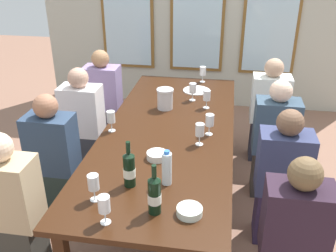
% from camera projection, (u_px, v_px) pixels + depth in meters
% --- Properties ---
extents(ground_plane, '(12.00, 12.00, 0.00)m').
position_uv_depth(ground_plane, '(169.00, 202.00, 3.43)').
color(ground_plane, '#8A614D').
extents(back_wall_with_windows, '(4.25, 0.10, 2.90)m').
position_uv_depth(back_wall_with_windows, '(198.00, 0.00, 4.90)').
color(back_wall_with_windows, '#B6B5A4').
rests_on(back_wall_with_windows, ground).
extents(dining_table, '(1.05, 2.63, 0.74)m').
position_uv_depth(dining_table, '(169.00, 136.00, 3.13)').
color(dining_table, '#341B0C').
rests_on(dining_table, ground).
extents(white_plate_0, '(0.28, 0.28, 0.01)m').
position_uv_depth(white_plate_0, '(196.00, 90.00, 3.90)').
color(white_plate_0, white).
rests_on(white_plate_0, dining_table).
extents(metal_pitcher, '(0.16, 0.16, 0.19)m').
position_uv_depth(metal_pitcher, '(165.00, 99.00, 3.45)').
color(metal_pitcher, silver).
rests_on(metal_pitcher, dining_table).
extents(wine_bottle_0, '(0.08, 0.08, 0.31)m').
position_uv_depth(wine_bottle_0, '(155.00, 195.00, 2.11)').
color(wine_bottle_0, black).
rests_on(wine_bottle_0, dining_table).
extents(wine_bottle_1, '(0.08, 0.08, 0.31)m').
position_uv_depth(wine_bottle_1, '(129.00, 169.00, 2.34)').
color(wine_bottle_1, black).
rests_on(wine_bottle_1, dining_table).
extents(tasting_bowl_0, '(0.15, 0.15, 0.05)m').
position_uv_depth(tasting_bowl_0, '(190.00, 211.00, 2.13)').
color(tasting_bowl_0, white).
rests_on(tasting_bowl_0, dining_table).
extents(tasting_bowl_1, '(0.15, 0.15, 0.05)m').
position_uv_depth(tasting_bowl_1, '(157.00, 155.00, 2.68)').
color(tasting_bowl_1, white).
rests_on(tasting_bowl_1, dining_table).
extents(water_bottle, '(0.06, 0.06, 0.24)m').
position_uv_depth(water_bottle, '(167.00, 168.00, 2.36)').
color(water_bottle, white).
rests_on(water_bottle, dining_table).
extents(wine_glass_0, '(0.07, 0.07, 0.17)m').
position_uv_depth(wine_glass_0, '(111.00, 117.00, 3.03)').
color(wine_glass_0, white).
rests_on(wine_glass_0, dining_table).
extents(wine_glass_1, '(0.07, 0.07, 0.17)m').
position_uv_depth(wine_glass_1, '(193.00, 89.00, 3.62)').
color(wine_glass_1, white).
rests_on(wine_glass_1, dining_table).
extents(wine_glass_2, '(0.07, 0.07, 0.17)m').
position_uv_depth(wine_glass_2, '(210.00, 121.00, 2.97)').
color(wine_glass_2, white).
rests_on(wine_glass_2, dining_table).
extents(wine_glass_3, '(0.07, 0.07, 0.17)m').
position_uv_depth(wine_glass_3, '(200.00, 130.00, 2.82)').
color(wine_glass_3, white).
rests_on(wine_glass_3, dining_table).
extents(wine_glass_4, '(0.07, 0.07, 0.17)m').
position_uv_depth(wine_glass_4, '(203.00, 71.00, 4.09)').
color(wine_glass_4, white).
rests_on(wine_glass_4, dining_table).
extents(wine_glass_5, '(0.07, 0.07, 0.17)m').
position_uv_depth(wine_glass_5, '(104.00, 205.00, 2.03)').
color(wine_glass_5, white).
rests_on(wine_glass_5, dining_table).
extents(wine_glass_6, '(0.07, 0.07, 0.17)m').
position_uv_depth(wine_glass_6, '(207.00, 96.00, 3.45)').
color(wine_glass_6, white).
rests_on(wine_glass_6, dining_table).
extents(wine_glass_7, '(0.07, 0.07, 0.17)m').
position_uv_depth(wine_glass_7, '(93.00, 184.00, 2.21)').
color(wine_glass_7, white).
rests_on(wine_glass_7, dining_table).
extents(seated_person_0, '(0.38, 0.24, 1.11)m').
position_uv_depth(seated_person_0, '(12.00, 212.00, 2.49)').
color(seated_person_0, '#393730').
rests_on(seated_person_0, ground).
extents(seated_person_1, '(0.38, 0.24, 1.11)m').
position_uv_depth(seated_person_1, '(292.00, 243.00, 2.23)').
color(seated_person_1, '#30342D').
rests_on(seated_person_1, ground).
extents(seated_person_2, '(0.38, 0.24, 1.11)m').
position_uv_depth(seated_person_2, '(83.00, 126.00, 3.64)').
color(seated_person_2, '#2F323B').
rests_on(seated_person_2, ground).
extents(seated_person_3, '(0.38, 0.24, 1.11)m').
position_uv_depth(seated_person_3, '(274.00, 143.00, 3.34)').
color(seated_person_3, '#34312D').
rests_on(seated_person_3, ground).
extents(seated_person_4, '(0.38, 0.24, 1.11)m').
position_uv_depth(seated_person_4, '(54.00, 161.00, 3.06)').
color(seated_person_4, '#222F2D').
rests_on(seated_person_4, ground).
extents(seated_person_5, '(0.38, 0.24, 1.11)m').
position_uv_depth(seated_person_5, '(281.00, 182.00, 2.80)').
color(seated_person_5, '#2D213F').
rests_on(seated_person_5, ground).
extents(seated_person_6, '(0.38, 0.24, 1.11)m').
position_uv_depth(seated_person_6, '(104.00, 102.00, 4.20)').
color(seated_person_6, '#312C39').
rests_on(seated_person_6, ground).
extents(seated_person_7, '(0.38, 0.24, 1.11)m').
position_uv_depth(seated_person_7, '(268.00, 113.00, 3.91)').
color(seated_person_7, '#272837').
rests_on(seated_person_7, ground).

